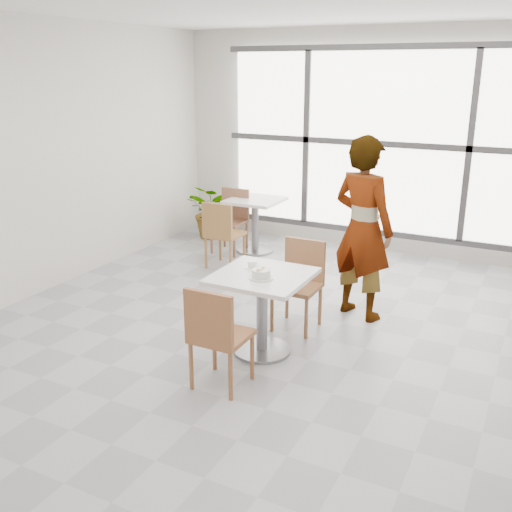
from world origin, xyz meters
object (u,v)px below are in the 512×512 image
at_px(bg_chair_left_near, 222,231).
at_px(bg_chair_left_far, 232,216).
at_px(chair_near, 216,332).
at_px(oatmeal_bowl, 261,274).
at_px(plant_left, 213,212).
at_px(bg_table_left, 255,218).
at_px(person, 363,229).
at_px(main_table, 262,298).
at_px(coffee_cup, 252,265).
at_px(chair_far, 300,278).

bearing_deg(bg_chair_left_near, bg_chair_left_far, -70.28).
bearing_deg(chair_near, oatmeal_bowl, -96.79).
bearing_deg(chair_near, bg_chair_left_near, -60.49).
bearing_deg(plant_left, bg_table_left, -20.14).
distance_m(bg_table_left, bg_chair_left_far, 0.33).
bearing_deg(bg_table_left, chair_near, -67.51).
bearing_deg(bg_chair_left_far, person, -30.98).
bearing_deg(person, bg_table_left, -17.23).
xyz_separation_m(chair_near, bg_chair_left_far, (-1.72, 3.31, 0.00)).
xyz_separation_m(bg_chair_left_far, plant_left, (-0.56, 0.43, -0.09)).
distance_m(bg_table_left, bg_chair_left_near, 0.84).
bearing_deg(main_table, chair_near, -92.62).
xyz_separation_m(bg_table_left, bg_chair_left_far, (-0.31, -0.11, 0.01)).
bearing_deg(bg_chair_left_near, person, 162.43).
xyz_separation_m(main_table, coffee_cup, (-0.15, 0.11, 0.26)).
distance_m(oatmeal_bowl, coffee_cup, 0.28).
bearing_deg(bg_chair_left_far, plant_left, 142.73).
xyz_separation_m(oatmeal_bowl, bg_chair_left_near, (-1.54, 1.95, -0.29)).
height_order(chair_near, person, person).
distance_m(chair_near, bg_table_left, 3.71).
distance_m(bg_chair_left_far, plant_left, 0.72).
height_order(oatmeal_bowl, bg_chair_left_near, bg_chair_left_near).
xyz_separation_m(oatmeal_bowl, plant_left, (-2.36, 3.11, -0.39)).
relative_size(chair_far, bg_chair_left_far, 1.00).
height_order(oatmeal_bowl, bg_table_left, oatmeal_bowl).
relative_size(bg_table_left, plant_left, 0.92).
distance_m(coffee_cup, plant_left, 3.64).
relative_size(chair_far, bg_table_left, 1.16).
bearing_deg(plant_left, chair_near, -58.56).
relative_size(bg_chair_left_near, bg_chair_left_far, 1.00).
distance_m(oatmeal_bowl, bg_table_left, 3.18).
distance_m(chair_far, bg_chair_left_far, 2.62).
bearing_deg(chair_far, chair_near, -94.18).
bearing_deg(main_table, coffee_cup, 144.99).
height_order(coffee_cup, bg_chair_left_near, bg_chair_left_near).
xyz_separation_m(bg_chair_left_near, bg_chair_left_far, (-0.26, 0.73, 0.00)).
distance_m(main_table, chair_near, 0.74).
height_order(main_table, plant_left, plant_left).
distance_m(chair_far, oatmeal_bowl, 0.85).
xyz_separation_m(person, plant_left, (-2.84, 1.80, -0.52)).
relative_size(main_table, plant_left, 0.98).
xyz_separation_m(chair_far, bg_table_left, (-1.52, 1.99, -0.01)).
distance_m(main_table, person, 1.38).
bearing_deg(main_table, person, 66.67).
relative_size(coffee_cup, bg_table_left, 0.21).
height_order(chair_far, bg_table_left, chair_far).
bearing_deg(person, bg_chair_left_near, 2.06).
xyz_separation_m(coffee_cup, bg_chair_left_near, (-1.35, 1.74, -0.28)).
bearing_deg(plant_left, chair_far, -44.01).
bearing_deg(bg_chair_left_near, chair_near, 119.51).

